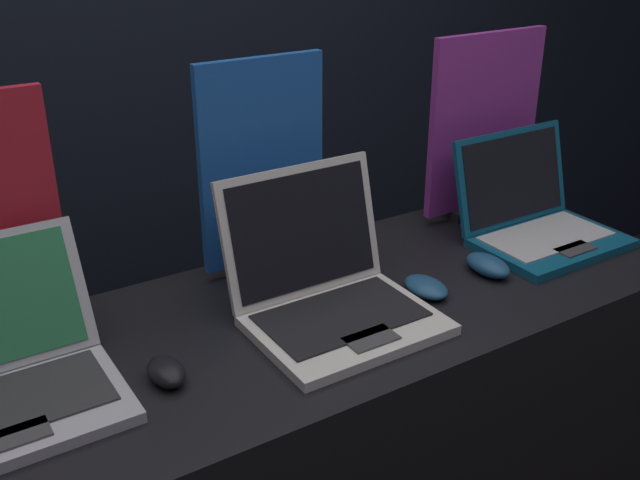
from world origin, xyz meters
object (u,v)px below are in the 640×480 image
at_px(laptop_middle, 326,288).
at_px(mouse_middle, 426,287).
at_px(mouse_front, 166,372).
at_px(mouse_back, 488,265).
at_px(promo_stand_back, 484,130).
at_px(laptop_back, 536,217).
at_px(promo_stand_middle, 261,173).

bearing_deg(laptop_middle, mouse_middle, -8.51).
relative_size(mouse_front, mouse_back, 0.81).
bearing_deg(mouse_back, promo_stand_back, 50.68).
bearing_deg(laptop_back, mouse_middle, -169.29).
distance_m(promo_stand_middle, mouse_back, 0.53).
relative_size(mouse_front, promo_stand_back, 0.20).
distance_m(laptop_middle, promo_stand_middle, 0.30).
bearing_deg(laptop_middle, mouse_back, -4.99).
height_order(promo_stand_middle, mouse_back, promo_stand_middle).
bearing_deg(mouse_back, promo_stand_middle, 143.73).
bearing_deg(mouse_middle, promo_stand_middle, 127.73).
bearing_deg(promo_stand_back, laptop_back, -90.00).
relative_size(mouse_middle, laptop_back, 0.32).
bearing_deg(laptop_back, promo_stand_back, 90.00).
height_order(promo_stand_middle, laptop_back, promo_stand_middle).
xyz_separation_m(mouse_middle, mouse_back, (0.17, -0.00, 0.00)).
bearing_deg(mouse_back, laptop_back, 18.78).
relative_size(laptop_back, promo_stand_back, 0.74).
bearing_deg(mouse_middle, promo_stand_back, 34.45).
height_order(mouse_front, laptop_middle, laptop_middle).
bearing_deg(mouse_front, mouse_middle, 0.24).
relative_size(laptop_middle, mouse_middle, 3.15).
relative_size(promo_stand_middle, laptop_back, 1.35).
bearing_deg(mouse_middle, mouse_back, -0.37).
bearing_deg(mouse_back, laptop_middle, 175.01).
relative_size(mouse_middle, promo_stand_back, 0.24).
relative_size(promo_stand_middle, promo_stand_back, 1.00).
height_order(promo_stand_middle, promo_stand_back, promo_stand_middle).
bearing_deg(laptop_back, laptop_middle, -176.19).
relative_size(mouse_back, promo_stand_back, 0.25).
relative_size(mouse_middle, mouse_back, 0.94).
distance_m(laptop_middle, mouse_back, 0.40).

